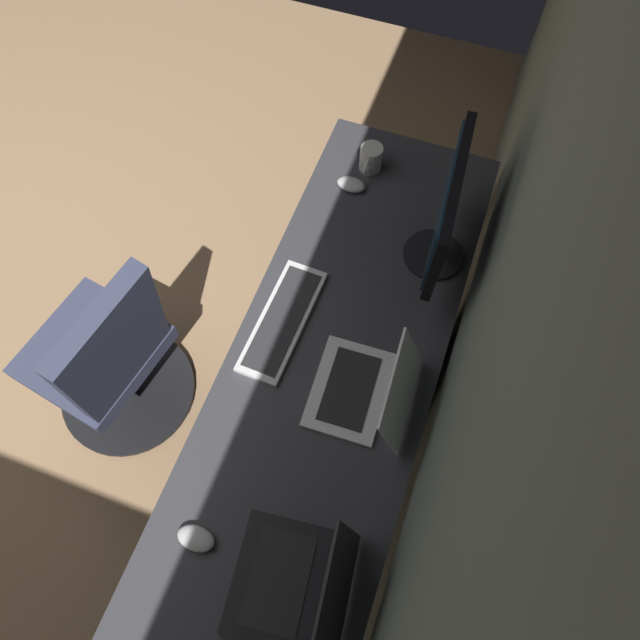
{
  "coord_description": "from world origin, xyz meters",
  "views": [
    {
      "loc": [
        0.54,
        2.04,
        2.35
      ],
      "look_at": [
        -0.11,
        1.8,
        0.95
      ],
      "focal_mm": 31.95,
      "sensor_mm": 36.0,
      "label": 1
    }
  ],
  "objects_px": {
    "laptop_left": "(369,390)",
    "mouse_spare": "(196,538)",
    "laptop_leftmost": "(301,586)",
    "coffee_mug": "(371,158)",
    "office_chair": "(110,362)",
    "monitor_primary": "(445,213)",
    "drawer_pedestal": "(357,352)",
    "keyboard_main": "(283,320)",
    "mouse_main": "(351,184)"
  },
  "relations": [
    {
      "from": "laptop_leftmost",
      "to": "office_chair",
      "type": "distance_m",
      "value": 1.07
    },
    {
      "from": "coffee_mug",
      "to": "office_chair",
      "type": "distance_m",
      "value": 1.19
    },
    {
      "from": "laptop_left",
      "to": "mouse_spare",
      "type": "relative_size",
      "value": 3.01
    },
    {
      "from": "keyboard_main",
      "to": "office_chair",
      "type": "distance_m",
      "value": 0.7
    },
    {
      "from": "mouse_spare",
      "to": "office_chair",
      "type": "xyz_separation_m",
      "value": [
        -0.44,
        -0.61,
        -0.29
      ]
    },
    {
      "from": "drawer_pedestal",
      "to": "keyboard_main",
      "type": "bearing_deg",
      "value": -56.88
    },
    {
      "from": "keyboard_main",
      "to": "coffee_mug",
      "type": "bearing_deg",
      "value": 174.49
    },
    {
      "from": "laptop_left",
      "to": "mouse_main",
      "type": "bearing_deg",
      "value": -157.61
    },
    {
      "from": "laptop_left",
      "to": "coffee_mug",
      "type": "height_order",
      "value": "laptop_left"
    },
    {
      "from": "drawer_pedestal",
      "to": "coffee_mug",
      "type": "height_order",
      "value": "coffee_mug"
    },
    {
      "from": "laptop_left",
      "to": "mouse_spare",
      "type": "xyz_separation_m",
      "value": [
        0.54,
        -0.31,
        -0.03
      ]
    },
    {
      "from": "mouse_main",
      "to": "mouse_spare",
      "type": "xyz_separation_m",
      "value": [
        1.26,
        -0.01,
        0.0
      ]
    },
    {
      "from": "mouse_main",
      "to": "monitor_primary",
      "type": "bearing_deg",
      "value": 62.67
    },
    {
      "from": "monitor_primary",
      "to": "laptop_left",
      "type": "height_order",
      "value": "monitor_primary"
    },
    {
      "from": "monitor_primary",
      "to": "coffee_mug",
      "type": "distance_m",
      "value": 0.46
    },
    {
      "from": "keyboard_main",
      "to": "mouse_spare",
      "type": "relative_size",
      "value": 4.08
    },
    {
      "from": "mouse_spare",
      "to": "coffee_mug",
      "type": "xyz_separation_m",
      "value": [
        -1.37,
        0.04,
        0.03
      ]
    },
    {
      "from": "mouse_main",
      "to": "mouse_spare",
      "type": "distance_m",
      "value": 1.26
    },
    {
      "from": "monitor_primary",
      "to": "laptop_leftmost",
      "type": "height_order",
      "value": "monitor_primary"
    },
    {
      "from": "laptop_leftmost",
      "to": "keyboard_main",
      "type": "distance_m",
      "value": 0.77
    },
    {
      "from": "monitor_primary",
      "to": "office_chair",
      "type": "relative_size",
      "value": 0.5
    },
    {
      "from": "laptop_leftmost",
      "to": "mouse_spare",
      "type": "relative_size",
      "value": 3.25
    },
    {
      "from": "laptop_left",
      "to": "keyboard_main",
      "type": "distance_m",
      "value": 0.36
    },
    {
      "from": "drawer_pedestal",
      "to": "coffee_mug",
      "type": "distance_m",
      "value": 0.71
    },
    {
      "from": "drawer_pedestal",
      "to": "laptop_left",
      "type": "distance_m",
      "value": 0.53
    },
    {
      "from": "keyboard_main",
      "to": "drawer_pedestal",
      "type": "bearing_deg",
      "value": 123.12
    },
    {
      "from": "drawer_pedestal",
      "to": "mouse_spare",
      "type": "xyz_separation_m",
      "value": [
        0.83,
        -0.2,
        0.4
      ]
    },
    {
      "from": "office_chair",
      "to": "monitor_primary",
      "type": "bearing_deg",
      "value": 123.75
    },
    {
      "from": "drawer_pedestal",
      "to": "mouse_spare",
      "type": "height_order",
      "value": "mouse_spare"
    },
    {
      "from": "keyboard_main",
      "to": "mouse_spare",
      "type": "xyz_separation_m",
      "value": [
        0.68,
        0.02,
        0.01
      ]
    },
    {
      "from": "coffee_mug",
      "to": "office_chair",
      "type": "relative_size",
      "value": 0.12
    },
    {
      "from": "keyboard_main",
      "to": "coffee_mug",
      "type": "distance_m",
      "value": 0.7
    },
    {
      "from": "monitor_primary",
      "to": "keyboard_main",
      "type": "distance_m",
      "value": 0.6
    },
    {
      "from": "keyboard_main",
      "to": "mouse_main",
      "type": "height_order",
      "value": "mouse_main"
    },
    {
      "from": "drawer_pedestal",
      "to": "monitor_primary",
      "type": "relative_size",
      "value": 1.44
    },
    {
      "from": "laptop_leftmost",
      "to": "coffee_mug",
      "type": "distance_m",
      "value": 1.41
    },
    {
      "from": "office_chair",
      "to": "laptop_leftmost",
      "type": "bearing_deg",
      "value": 63.85
    },
    {
      "from": "drawer_pedestal",
      "to": "mouse_main",
      "type": "xyz_separation_m",
      "value": [
        -0.44,
        -0.19,
        0.4
      ]
    },
    {
      "from": "keyboard_main",
      "to": "mouse_main",
      "type": "relative_size",
      "value": 4.08
    },
    {
      "from": "office_chair",
      "to": "drawer_pedestal",
      "type": "bearing_deg",
      "value": 115.59
    },
    {
      "from": "laptop_leftmost",
      "to": "coffee_mug",
      "type": "height_order",
      "value": "laptop_leftmost"
    },
    {
      "from": "monitor_primary",
      "to": "mouse_spare",
      "type": "relative_size",
      "value": 4.64
    },
    {
      "from": "drawer_pedestal",
      "to": "coffee_mug",
      "type": "bearing_deg",
      "value": -164.08
    },
    {
      "from": "monitor_primary",
      "to": "laptop_left",
      "type": "bearing_deg",
      "value": -5.21
    },
    {
      "from": "mouse_main",
      "to": "mouse_spare",
      "type": "bearing_deg",
      "value": -0.32
    },
    {
      "from": "drawer_pedestal",
      "to": "monitor_primary",
      "type": "distance_m",
      "value": 0.69
    },
    {
      "from": "drawer_pedestal",
      "to": "office_chair",
      "type": "bearing_deg",
      "value": -64.41
    },
    {
      "from": "laptop_leftmost",
      "to": "mouse_spare",
      "type": "height_order",
      "value": "laptop_leftmost"
    },
    {
      "from": "office_chair",
      "to": "mouse_spare",
      "type": "bearing_deg",
      "value": 54.44
    },
    {
      "from": "laptop_left",
      "to": "coffee_mug",
      "type": "bearing_deg",
      "value": -162.5
    }
  ]
}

